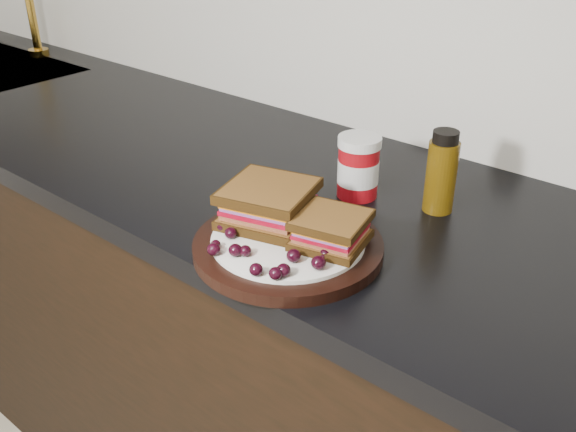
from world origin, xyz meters
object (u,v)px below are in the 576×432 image
(sandwich_left, at_px, (269,204))
(condiment_jar, at_px, (358,167))
(oil_bottle, at_px, (442,172))
(plate, at_px, (288,246))

(sandwich_left, xyz_separation_m, condiment_jar, (0.03, 0.20, 0.00))
(oil_bottle, bearing_deg, plate, -111.83)
(plate, bearing_deg, sandwich_left, 158.83)
(condiment_jar, relative_size, oil_bottle, 0.78)
(sandwich_left, bearing_deg, condiment_jar, 66.24)
(plate, height_order, sandwich_left, sandwich_left)
(plate, distance_m, sandwich_left, 0.07)
(plate, relative_size, oil_bottle, 2.03)
(sandwich_left, xyz_separation_m, oil_bottle, (0.16, 0.24, 0.02))
(sandwich_left, distance_m, condiment_jar, 0.20)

